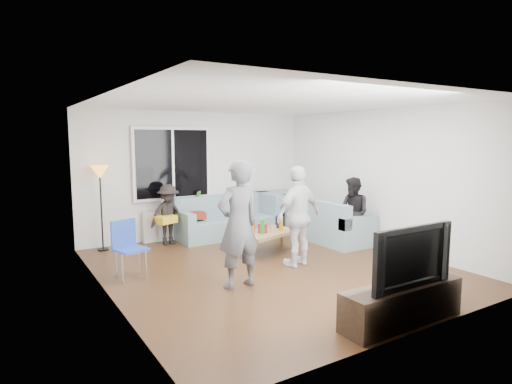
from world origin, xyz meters
TOP-DOWN VIEW (x-y plane):
  - floor at (0.00, 0.00)m, footprint 5.00×5.50m
  - ceiling at (0.00, 0.00)m, footprint 5.00×5.50m
  - wall_back at (0.00, 2.77)m, footprint 5.00×0.04m
  - wall_front at (0.00, -2.77)m, footprint 5.00×0.04m
  - wall_left at (-2.52, 0.00)m, footprint 0.04×5.50m
  - wall_right at (2.52, 0.00)m, footprint 0.04×5.50m
  - window_frame at (-0.60, 2.69)m, footprint 1.62×0.06m
  - window_glass at (-0.60, 2.65)m, footprint 1.50×0.02m
  - window_mullion at (-0.60, 2.64)m, footprint 0.05×0.03m
  - radiator at (-0.60, 2.65)m, footprint 1.30×0.12m
  - potted_plant at (-0.10, 2.62)m, footprint 0.21×0.17m
  - vase at (-0.78, 2.62)m, footprint 0.19×0.19m
  - sofa_back_section at (0.52, 2.27)m, footprint 2.30×0.85m
  - sofa_right_section at (2.02, 0.99)m, footprint 2.00×0.85m
  - sofa_corner at (1.78, 2.27)m, footprint 0.85×0.85m
  - cushion_yellow at (-0.94, 2.25)m, footprint 0.47×0.43m
  - cushion_red at (-0.26, 2.33)m, footprint 0.40×0.35m
  - coffee_table at (0.41, 0.72)m, footprint 1.22×0.88m
  - pitcher at (0.30, 0.69)m, footprint 0.17×0.17m
  - side_chair at (-2.05, 0.62)m, footprint 0.50×0.50m
  - floor_lamp at (-2.05, 2.51)m, footprint 0.32×0.32m
  - player_left at (-0.88, -0.52)m, footprint 0.67×0.46m
  - player_right at (0.46, -0.13)m, footprint 1.01×0.58m
  - spectator_right at (2.02, 0.23)m, footprint 0.60×0.72m
  - spectator_back at (-0.85, 2.30)m, footprint 0.81×0.54m
  - tv_console at (0.11, -2.50)m, footprint 1.60×0.40m
  - television at (0.11, -2.50)m, footprint 1.19×0.16m
  - bottle_d at (0.67, 0.65)m, footprint 0.07×0.07m
  - bottle_a at (0.16, 0.79)m, footprint 0.07×0.07m
  - bottle_b at (0.25, 0.62)m, footprint 0.08×0.08m
  - bottle_e at (0.75, 0.87)m, footprint 0.07×0.07m

SIDE VIEW (x-z plane):
  - floor at x=0.00m, z-range -0.04..0.00m
  - coffee_table at x=0.41m, z-range 0.00..0.40m
  - tv_console at x=0.11m, z-range 0.00..0.44m
  - radiator at x=-0.60m, z-range 0.00..0.62m
  - sofa_back_section at x=0.52m, z-range 0.00..0.85m
  - sofa_right_section at x=2.02m, z-range 0.00..0.85m
  - sofa_corner at x=1.78m, z-range 0.00..0.85m
  - side_chair at x=-2.05m, z-range 0.00..0.86m
  - pitcher at x=0.30m, z-range 0.40..0.57m
  - bottle_a at x=0.16m, z-range 0.40..0.59m
  - cushion_yellow at x=-0.94m, z-range 0.44..0.58m
  - cushion_red at x=-0.26m, z-range 0.45..0.57m
  - bottle_e at x=0.75m, z-range 0.40..0.64m
  - bottle_b at x=0.25m, z-range 0.40..0.66m
  - bottle_d at x=0.67m, z-range 0.40..0.66m
  - spectator_back at x=-0.85m, z-range 0.00..1.17m
  - spectator_right at x=2.02m, z-range 0.00..1.34m
  - vase at x=-0.78m, z-range 0.62..0.81m
  - floor_lamp at x=-2.05m, z-range 0.00..1.56m
  - television at x=0.11m, z-range 0.44..1.13m
  - potted_plant at x=-0.10m, z-range 0.62..0.98m
  - player_right at x=0.46m, z-range 0.00..1.63m
  - player_left at x=-0.88m, z-range 0.00..1.78m
  - wall_back at x=0.00m, z-range 0.00..2.60m
  - wall_front at x=0.00m, z-range 0.00..2.60m
  - wall_left at x=-2.52m, z-range 0.00..2.60m
  - wall_right at x=2.52m, z-range 0.00..2.60m
  - window_frame at x=-0.60m, z-range 0.81..2.29m
  - window_glass at x=-0.60m, z-range 0.88..2.23m
  - window_mullion at x=-0.60m, z-range 0.88..2.23m
  - ceiling at x=0.00m, z-range 2.60..2.64m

